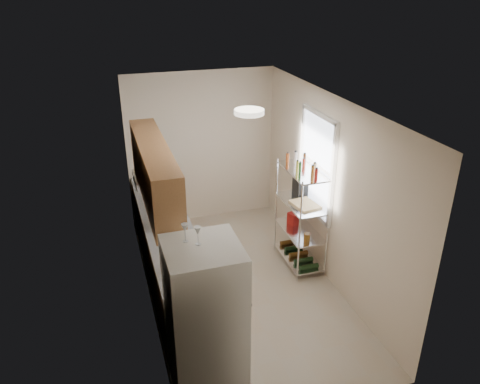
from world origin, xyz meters
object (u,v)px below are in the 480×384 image
object	(u,v)px
rice_cooker	(161,218)
cutting_board	(305,204)
refrigerator	(205,322)
espresso_machine	(300,186)
frying_pan_large	(161,212)

from	to	relation	value
rice_cooker	cutting_board	distance (m)	2.01
refrigerator	espresso_machine	world-z (taller)	refrigerator
rice_cooker	espresso_machine	world-z (taller)	espresso_machine
frying_pan_large	espresso_machine	world-z (taller)	espresso_machine
refrigerator	frying_pan_large	world-z (taller)	refrigerator
rice_cooker	cutting_board	bearing A→B (deg)	-6.63
rice_cooker	espresso_machine	bearing A→B (deg)	3.24
frying_pan_large	rice_cooker	bearing A→B (deg)	-81.19
rice_cooker	cutting_board	size ratio (longest dim) A/B	0.72
rice_cooker	frying_pan_large	size ratio (longest dim) A/B	1.05
refrigerator	frying_pan_large	distance (m)	2.36
frying_pan_large	espresso_machine	bearing A→B (deg)	9.86
frying_pan_large	refrigerator	bearing A→B (deg)	-72.42
rice_cooker	espresso_machine	size ratio (longest dim) A/B	1.05
cutting_board	espresso_machine	distance (m)	0.38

